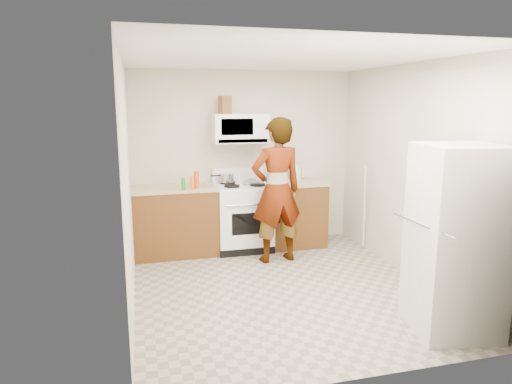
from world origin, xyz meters
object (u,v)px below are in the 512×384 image
object	(u,v)px
microwave	(240,128)
saucepan	(227,178)
fridge	(456,240)
kettle	(296,173)
gas_range	(243,215)
person	(277,191)

from	to	relation	value
microwave	saucepan	size ratio (longest dim) A/B	3.67
saucepan	fridge	bearing A→B (deg)	-62.43
fridge	kettle	bearing A→B (deg)	109.17
gas_range	microwave	distance (m)	1.22
saucepan	kettle	bearing A→B (deg)	3.07
gas_range	microwave	world-z (taller)	microwave
kettle	gas_range	bearing A→B (deg)	175.76
person	saucepan	size ratio (longest dim) A/B	9.07
microwave	saucepan	distance (m)	0.72
microwave	person	world-z (taller)	microwave
person	saucepan	bearing A→B (deg)	-62.19
microwave	kettle	bearing A→B (deg)	4.39
fridge	saucepan	world-z (taller)	fridge
fridge	kettle	xyz separation A→B (m)	(-0.47, 2.96, 0.19)
person	saucepan	distance (m)	0.90
microwave	fridge	world-z (taller)	microwave
kettle	microwave	bearing A→B (deg)	167.33
gas_range	fridge	xyz separation A→B (m)	(1.32, -2.77, 0.36)
kettle	saucepan	bearing A→B (deg)	166.01
fridge	saucepan	size ratio (longest dim) A/B	8.22
person	fridge	distance (m)	2.40
kettle	saucepan	size ratio (longest dim) A/B	0.97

